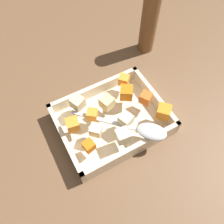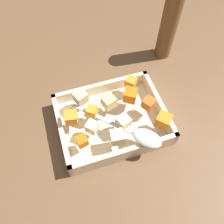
% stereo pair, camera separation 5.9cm
% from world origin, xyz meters
% --- Properties ---
extents(ground_plane, '(4.00, 4.00, 0.00)m').
position_xyz_m(ground_plane, '(0.00, 0.00, 0.00)').
color(ground_plane, brown).
extents(baking_dish, '(0.29, 0.23, 0.05)m').
position_xyz_m(baking_dish, '(0.02, -0.02, 0.02)').
color(baking_dish, beige).
rests_on(baking_dish, ground_plane).
extents(carrot_chunk_front_center, '(0.04, 0.04, 0.03)m').
position_xyz_m(carrot_chunk_front_center, '(0.07, -0.03, 0.07)').
color(carrot_chunk_front_center, orange).
rests_on(carrot_chunk_front_center, baking_dish).
extents(carrot_chunk_near_spoon, '(0.05, 0.05, 0.03)m').
position_xyz_m(carrot_chunk_near_spoon, '(-0.10, 0.05, 0.07)').
color(carrot_chunk_near_spoon, orange).
rests_on(carrot_chunk_near_spoon, baking_dish).
extents(carrot_chunk_corner_ne, '(0.05, 0.05, 0.03)m').
position_xyz_m(carrot_chunk_corner_ne, '(-0.04, -0.05, 0.07)').
color(carrot_chunk_corner_ne, orange).
rests_on(carrot_chunk_corner_ne, baking_dish).
extents(carrot_chunk_mid_left, '(0.04, 0.04, 0.03)m').
position_xyz_m(carrot_chunk_mid_left, '(0.12, -0.03, 0.07)').
color(carrot_chunk_mid_left, orange).
rests_on(carrot_chunk_mid_left, baking_dish).
extents(carrot_chunk_corner_sw, '(0.03, 0.03, 0.03)m').
position_xyz_m(carrot_chunk_corner_sw, '(0.11, 0.04, 0.07)').
color(carrot_chunk_corner_sw, orange).
rests_on(carrot_chunk_corner_sw, baking_dish).
extents(carrot_chunk_under_handle, '(0.04, 0.04, 0.03)m').
position_xyz_m(carrot_chunk_under_handle, '(-0.06, -0.09, 0.07)').
color(carrot_chunk_under_handle, orange).
rests_on(carrot_chunk_under_handle, baking_dish).
extents(carrot_chunk_near_right, '(0.04, 0.04, 0.03)m').
position_xyz_m(carrot_chunk_near_right, '(-0.08, -0.01, 0.07)').
color(carrot_chunk_near_right, orange).
rests_on(carrot_chunk_near_right, baking_dish).
extents(potato_chunk_rim_edge, '(0.04, 0.04, 0.03)m').
position_xyz_m(potato_chunk_rim_edge, '(-0.00, 0.02, 0.07)').
color(potato_chunk_rim_edge, beige).
rests_on(potato_chunk_rim_edge, baking_dish).
extents(potato_chunk_corner_nw, '(0.04, 0.04, 0.03)m').
position_xyz_m(potato_chunk_corner_nw, '(0.08, 0.01, 0.07)').
color(potato_chunk_corner_nw, beige).
rests_on(potato_chunk_corner_nw, baking_dish).
extents(potato_chunk_mid_right, '(0.04, 0.04, 0.03)m').
position_xyz_m(potato_chunk_mid_right, '(0.03, 0.06, 0.07)').
color(potato_chunk_mid_right, beige).
rests_on(potato_chunk_mid_right, baking_dish).
extents(potato_chunk_corner_se, '(0.04, 0.04, 0.03)m').
position_xyz_m(potato_chunk_corner_se, '(0.02, -0.05, 0.07)').
color(potato_chunk_corner_se, '#E0CC89').
rests_on(potato_chunk_corner_se, baking_dish).
extents(potato_chunk_center, '(0.04, 0.04, 0.03)m').
position_xyz_m(potato_chunk_center, '(0.09, -0.08, 0.07)').
color(potato_chunk_center, beige).
rests_on(potato_chunk_center, baking_dish).
extents(serving_spoon, '(0.20, 0.20, 0.02)m').
position_xyz_m(serving_spoon, '(-0.03, 0.07, 0.06)').
color(serving_spoon, silver).
rests_on(serving_spoon, baking_dish).
extents(pepper_mill, '(0.05, 0.05, 0.25)m').
position_xyz_m(pepper_mill, '(-0.24, -0.23, 0.12)').
color(pepper_mill, brown).
rests_on(pepper_mill, ground_plane).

